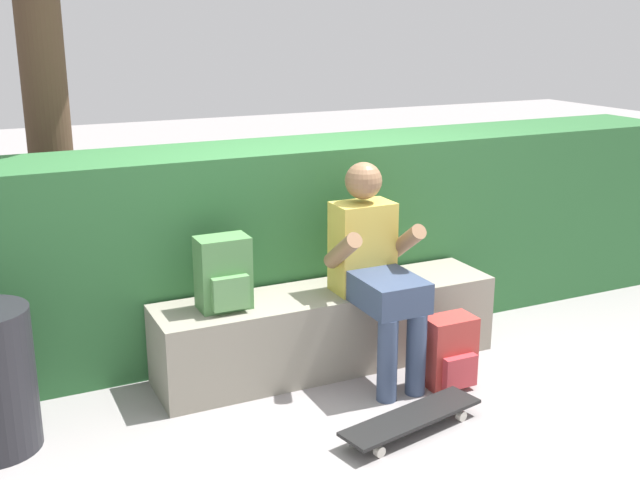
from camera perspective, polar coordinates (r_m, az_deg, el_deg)
name	(u,v)px	position (r m, az deg, el deg)	size (l,w,h in m)	color
ground_plane	(348,382)	(4.48, 2.04, -10.40)	(24.00, 24.00, 0.00)	gray
bench_main	(328,328)	(4.59, 0.60, -6.50)	(2.04, 0.46, 0.47)	gray
person_skater	(375,265)	(4.34, 4.04, -1.82)	(0.49, 0.62, 1.22)	gold
skateboard_near_person	(412,418)	(3.99, 6.75, -12.86)	(0.82, 0.36, 0.09)	black
backpack_on_bench	(224,274)	(4.21, -7.08, -2.52)	(0.28, 0.23, 0.40)	#51894C
backpack_on_ground	(450,352)	(4.44, 9.49, -8.14)	(0.28, 0.23, 0.40)	#B23833
hedge_row	(351,232)	(5.16, 2.31, 0.57)	(5.02, 0.67, 1.24)	#2E6635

